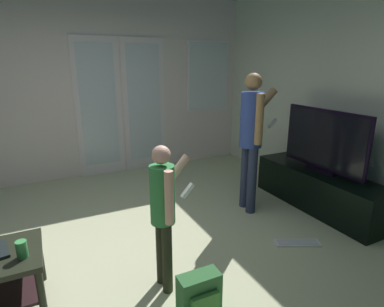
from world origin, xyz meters
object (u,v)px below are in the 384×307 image
(flat_screen_tv, at_px, (324,141))
(cup_near_edge, at_px, (22,249))
(loose_keyboard, at_px, (297,243))
(backpack, at_px, (200,292))
(person_child, at_px, (164,206))
(person_adult, at_px, (252,131))
(tv_stand, at_px, (319,190))

(flat_screen_tv, distance_m, cup_near_edge, 3.20)
(flat_screen_tv, xyz_separation_m, loose_keyboard, (-0.81, -0.52, -0.84))
(flat_screen_tv, height_order, backpack, flat_screen_tv)
(flat_screen_tv, bearing_deg, cup_near_edge, -173.89)
(loose_keyboard, height_order, cup_near_edge, cup_near_edge)
(flat_screen_tv, height_order, loose_keyboard, flat_screen_tv)
(person_child, relative_size, loose_keyboard, 2.58)
(flat_screen_tv, xyz_separation_m, cup_near_edge, (-3.17, -0.34, -0.33))
(person_child, relative_size, cup_near_edge, 9.51)
(backpack, bearing_deg, loose_keyboard, 14.31)
(person_adult, bearing_deg, loose_keyboard, -91.45)
(flat_screen_tv, relative_size, backpack, 3.73)
(tv_stand, xyz_separation_m, person_adult, (-0.79, 0.34, 0.74))
(loose_keyboard, bearing_deg, tv_stand, 32.18)
(cup_near_edge, bearing_deg, tv_stand, 6.04)
(backpack, bearing_deg, person_adult, 42.59)
(loose_keyboard, bearing_deg, person_child, 179.48)
(backpack, height_order, loose_keyboard, backpack)
(person_child, bearing_deg, flat_screen_tv, 12.89)
(flat_screen_tv, height_order, person_child, flat_screen_tv)
(person_child, bearing_deg, loose_keyboard, -0.52)
(flat_screen_tv, relative_size, cup_near_edge, 9.38)
(flat_screen_tv, xyz_separation_m, person_adult, (-0.79, 0.34, 0.12))
(flat_screen_tv, bearing_deg, tv_stand, -65.00)
(person_child, height_order, loose_keyboard, person_child)
(person_child, distance_m, cup_near_edge, 1.00)
(cup_near_edge, bearing_deg, person_adult, 15.94)
(flat_screen_tv, bearing_deg, person_child, -167.11)
(loose_keyboard, bearing_deg, backpack, -165.69)
(flat_screen_tv, bearing_deg, backpack, -157.99)
(person_adult, relative_size, person_child, 1.39)
(tv_stand, height_order, loose_keyboard, tv_stand)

